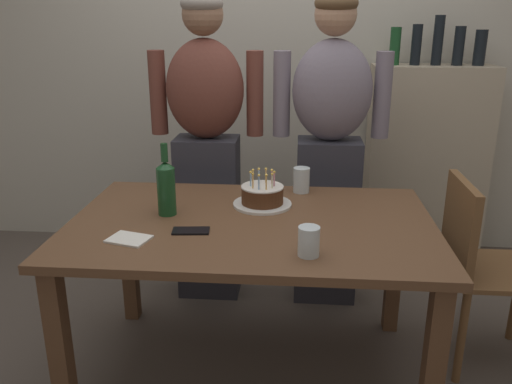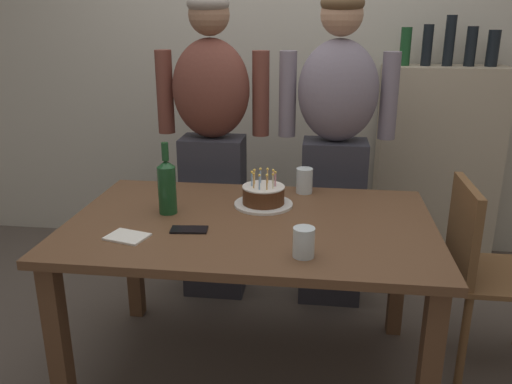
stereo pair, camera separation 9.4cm
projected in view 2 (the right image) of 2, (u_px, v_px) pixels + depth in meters
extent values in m
plane|color=#564C44|center=(251.00, 371.00, 2.40)|extent=(10.00, 10.00, 0.00)
cube|color=beige|center=(283.00, 55.00, 3.45)|extent=(5.20, 0.10, 2.60)
cube|color=brown|center=(251.00, 224.00, 2.17)|extent=(1.50, 0.96, 0.03)
cube|color=brown|center=(59.00, 347.00, 1.99)|extent=(0.07, 0.07, 0.70)
cube|color=brown|center=(428.00, 376.00, 1.82)|extent=(0.07, 0.07, 0.70)
cube|color=brown|center=(134.00, 254.00, 2.76)|extent=(0.07, 0.07, 0.70)
cube|color=brown|center=(398.00, 270.00, 2.59)|extent=(0.07, 0.07, 0.70)
cylinder|color=white|center=(263.00, 204.00, 2.34)|extent=(0.26, 0.26, 0.01)
cylinder|color=#512D19|center=(263.00, 195.00, 2.32)|extent=(0.19, 0.19, 0.07)
cylinder|color=silver|center=(264.00, 187.00, 2.31)|extent=(0.19, 0.19, 0.01)
cylinder|color=pink|center=(275.00, 180.00, 2.30)|extent=(0.01, 0.01, 0.06)
sphere|color=#F9C64C|center=(275.00, 172.00, 2.29)|extent=(0.01, 0.01, 0.01)
cylinder|color=pink|center=(273.00, 178.00, 2.33)|extent=(0.01, 0.01, 0.06)
sphere|color=#F9C64C|center=(273.00, 170.00, 2.32)|extent=(0.01, 0.01, 0.01)
cylinder|color=#EAB266|center=(268.00, 177.00, 2.35)|extent=(0.01, 0.01, 0.06)
sphere|color=#F9C64C|center=(268.00, 169.00, 2.34)|extent=(0.01, 0.01, 0.01)
cylinder|color=#93B7DB|center=(260.00, 177.00, 2.35)|extent=(0.01, 0.01, 0.06)
sphere|color=#F9C64C|center=(260.00, 169.00, 2.34)|extent=(0.01, 0.01, 0.01)
cylinder|color=#EAB266|center=(254.00, 178.00, 2.33)|extent=(0.01, 0.01, 0.06)
sphere|color=#F9C64C|center=(254.00, 170.00, 2.32)|extent=(0.01, 0.01, 0.01)
cylinder|color=#93B7DB|center=(252.00, 180.00, 2.30)|extent=(0.01, 0.01, 0.06)
sphere|color=#F9C64C|center=(252.00, 172.00, 2.29)|extent=(0.01, 0.01, 0.01)
cylinder|color=#EAB266|center=(254.00, 182.00, 2.27)|extent=(0.01, 0.01, 0.06)
sphere|color=#F9C64C|center=(254.00, 174.00, 2.26)|extent=(0.01, 0.01, 0.01)
cylinder|color=#93B7DB|center=(259.00, 183.00, 2.26)|extent=(0.01, 0.01, 0.06)
sphere|color=#F9C64C|center=(259.00, 175.00, 2.24)|extent=(0.01, 0.01, 0.01)
cylinder|color=#EAB266|center=(267.00, 183.00, 2.25)|extent=(0.01, 0.01, 0.06)
sphere|color=#F9C64C|center=(267.00, 175.00, 2.24)|extent=(0.01, 0.01, 0.01)
cylinder|color=beige|center=(273.00, 182.00, 2.27)|extent=(0.01, 0.01, 0.06)
sphere|color=#F9C64C|center=(273.00, 174.00, 2.26)|extent=(0.01, 0.01, 0.01)
cylinder|color=silver|center=(304.00, 181.00, 2.49)|extent=(0.08, 0.08, 0.12)
cylinder|color=silver|center=(304.00, 242.00, 1.83)|extent=(0.08, 0.08, 0.11)
cylinder|color=#194723|center=(167.00, 190.00, 2.22)|extent=(0.08, 0.08, 0.20)
cone|color=#194723|center=(166.00, 164.00, 2.18)|extent=(0.08, 0.08, 0.03)
cylinder|color=#194723|center=(165.00, 152.00, 2.17)|extent=(0.03, 0.03, 0.08)
cube|color=black|center=(189.00, 230.00, 2.06)|extent=(0.15, 0.09, 0.01)
cube|color=white|center=(127.00, 237.00, 2.00)|extent=(0.18, 0.15, 0.01)
cube|color=#33333D|center=(214.00, 217.00, 2.98)|extent=(0.34, 0.23, 0.92)
ellipsoid|color=brown|center=(211.00, 89.00, 2.75)|extent=(0.41, 0.27, 0.52)
sphere|color=#936B51|center=(209.00, 15.00, 2.64)|extent=(0.21, 0.21, 0.21)
ellipsoid|color=gray|center=(208.00, 3.00, 2.61)|extent=(0.21, 0.21, 0.12)
cylinder|color=brown|center=(261.00, 94.00, 2.76)|extent=(0.09, 0.09, 0.44)
cylinder|color=brown|center=(165.00, 92.00, 2.82)|extent=(0.09, 0.09, 0.44)
cube|color=#33333D|center=(332.00, 222.00, 2.90)|extent=(0.34, 0.23, 0.92)
ellipsoid|color=slate|center=(338.00, 91.00, 2.67)|extent=(0.41, 0.27, 0.52)
sphere|color=tan|center=(342.00, 14.00, 2.56)|extent=(0.21, 0.21, 0.21)
ellipsoid|color=brown|center=(343.00, 3.00, 2.53)|extent=(0.21, 0.21, 0.12)
cylinder|color=slate|center=(389.00, 96.00, 2.68)|extent=(0.09, 0.09, 0.44)
cylinder|color=slate|center=(288.00, 94.00, 2.74)|extent=(0.09, 0.09, 0.44)
cube|color=brown|center=(503.00, 276.00, 2.30)|extent=(0.42, 0.42, 0.02)
cube|color=brown|center=(464.00, 229.00, 2.26)|extent=(0.04, 0.40, 0.40)
cylinder|color=brown|center=(463.00, 343.00, 2.23)|extent=(0.04, 0.04, 0.45)
cylinder|color=brown|center=(445.00, 300.00, 2.57)|extent=(0.04, 0.04, 0.45)
cube|color=tan|center=(435.00, 168.00, 3.33)|extent=(0.74, 0.30, 1.26)
cylinder|color=#194723|center=(405.00, 47.00, 3.13)|extent=(0.06, 0.06, 0.22)
cylinder|color=black|center=(427.00, 45.00, 3.11)|extent=(0.06, 0.06, 0.24)
cylinder|color=black|center=(450.00, 41.00, 3.09)|extent=(0.06, 0.06, 0.29)
cylinder|color=black|center=(471.00, 46.00, 3.08)|extent=(0.06, 0.06, 0.23)
cylinder|color=black|center=(493.00, 48.00, 3.07)|extent=(0.07, 0.07, 0.21)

